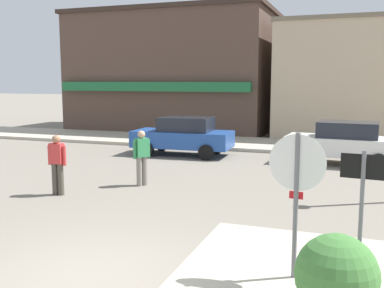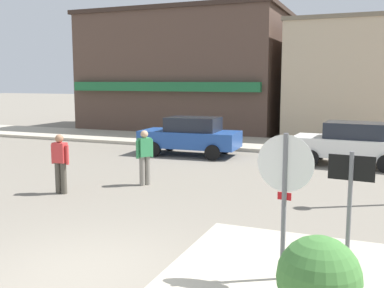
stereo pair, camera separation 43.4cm
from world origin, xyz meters
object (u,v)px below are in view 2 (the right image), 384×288
at_px(parked_car_nearest, 191,136).
at_px(pedestrian_crossing_near, 60,162).
at_px(stop_sign, 285,188).
at_px(parked_car_second, 352,143).
at_px(one_way_sign, 349,208).
at_px(pedestrian_crossing_far, 145,156).

bearing_deg(parked_car_nearest, pedestrian_crossing_near, -96.88).
distance_m(stop_sign, parked_car_second, 10.64).
height_order(one_way_sign, parked_car_nearest, one_way_sign).
bearing_deg(parked_car_second, parked_car_nearest, -179.16).
relative_size(one_way_sign, parked_car_nearest, 0.52).
xyz_separation_m(parked_car_second, pedestrian_crossing_far, (-5.43, -5.51, 0.06)).
distance_m(parked_car_second, pedestrian_crossing_near, 10.12).
bearing_deg(pedestrian_crossing_far, pedestrian_crossing_near, -133.49).
bearing_deg(stop_sign, parked_car_nearest, 118.66).
bearing_deg(one_way_sign, pedestrian_crossing_near, 155.35).
bearing_deg(stop_sign, pedestrian_crossing_far, 134.30).
bearing_deg(pedestrian_crossing_far, one_way_sign, -41.40).
bearing_deg(pedestrian_crossing_far, parked_car_nearest, 98.13).
distance_m(stop_sign, pedestrian_crossing_near, 7.45).
bearing_deg(one_way_sign, pedestrian_crossing_far, 138.60).
bearing_deg(one_way_sign, stop_sign, 175.43).
xyz_separation_m(one_way_sign, parked_car_nearest, (-6.63, 10.59, -0.52)).
bearing_deg(stop_sign, parked_car_second, 87.50).
height_order(parked_car_second, pedestrian_crossing_near, pedestrian_crossing_near).
bearing_deg(parked_car_second, one_way_sign, -87.72).
distance_m(parked_car_second, pedestrian_crossing_far, 7.74).
relative_size(stop_sign, one_way_sign, 1.10).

